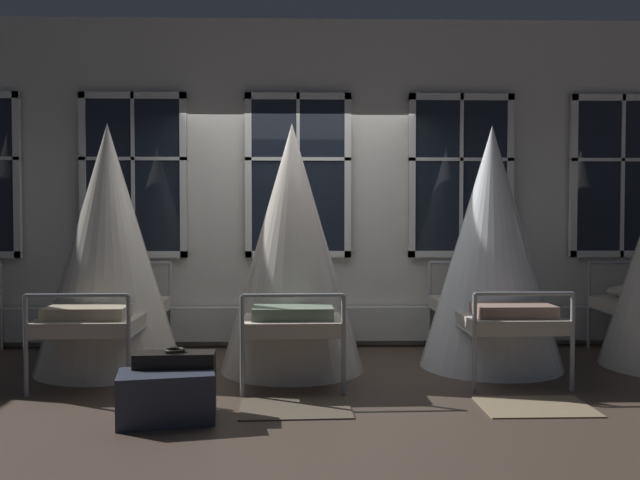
# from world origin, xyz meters

# --- Properties ---
(ground) EXTENTS (22.08, 22.08, 0.00)m
(ground) POSITION_xyz_m (0.00, 0.00, 0.00)
(ground) COLOR #4C3D33
(back_wall_with_windows) EXTENTS (12.04, 0.10, 3.52)m
(back_wall_with_windows) POSITION_xyz_m (0.00, 1.12, 1.76)
(back_wall_with_windows) COLOR silver
(back_wall_with_windows) RESTS_ON ground
(window_bank) EXTENTS (8.15, 0.10, 2.65)m
(window_bank) POSITION_xyz_m (-0.00, 1.00, 1.10)
(window_bank) COLOR black
(window_bank) RESTS_ON ground
(cot_second) EXTENTS (1.31, 1.87, 2.24)m
(cot_second) POSITION_xyz_m (-1.72, -0.01, 1.09)
(cot_second) COLOR #9EA3A8
(cot_second) RESTS_ON ground
(cot_third) EXTENTS (1.31, 1.87, 2.24)m
(cot_third) POSITION_xyz_m (-0.05, -0.06, 1.09)
(cot_third) COLOR #9EA3A8
(cot_third) RESTS_ON ground
(cot_fourth) EXTENTS (1.31, 1.85, 2.24)m
(cot_fourth) POSITION_xyz_m (1.80, 0.02, 1.09)
(cot_fourth) COLOR #9EA3A8
(cot_fourth) RESTS_ON ground
(rug_third) EXTENTS (0.82, 0.59, 0.01)m
(rug_third) POSITION_xyz_m (0.00, -1.32, 0.01)
(rug_third) COLOR brown
(rug_third) RESTS_ON ground
(rug_fourth) EXTENTS (0.80, 0.57, 0.01)m
(rug_fourth) POSITION_xyz_m (1.75, -1.32, 0.01)
(rug_fourth) COLOR #8E7A5B
(rug_fourth) RESTS_ON ground
(suitcase_dark) EXTENTS (0.57, 0.24, 0.47)m
(suitcase_dark) POSITION_xyz_m (-0.85, -1.43, 0.22)
(suitcase_dark) COLOR black
(suitcase_dark) RESTS_ON ground
(travel_trunk) EXTENTS (0.71, 0.52, 0.34)m
(travel_trunk) POSITION_xyz_m (-0.88, -1.58, 0.17)
(travel_trunk) COLOR #2D3342
(travel_trunk) RESTS_ON ground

